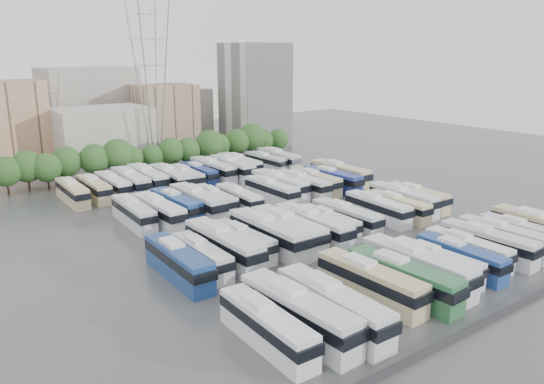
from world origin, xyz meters
TOP-DOWN VIEW (x-y plane):
  - ground at (0.00, 0.00)m, footprint 220.00×220.00m
  - parapet at (0.00, -33.00)m, footprint 56.00×0.50m
  - tree_line at (-0.03, 42.10)m, footprint 64.42×7.69m
  - city_buildings at (-7.46, 71.86)m, footprint 102.00×35.00m
  - apartment_tower at (34.00, 58.00)m, footprint 14.00×14.00m
  - electricity_pylon at (2.00, 50.00)m, footprint 9.00×6.91m
  - bus_r0_s0 at (-21.54, -24.05)m, footprint 2.96×11.93m
  - bus_r0_s1 at (-18.25, -24.22)m, footprint 3.43×13.63m
  - bus_r0_s2 at (-14.89, -25.02)m, footprint 3.18×13.40m
  - bus_r0_s4 at (-8.23, -23.28)m, footprint 3.19×12.79m
  - bus_r0_s5 at (-5.02, -24.70)m, footprint 3.49×13.08m
  - bus_r0_s6 at (-1.64, -23.76)m, footprint 3.20×13.56m
  - bus_r0_s7 at (1.58, -23.65)m, footprint 2.74×11.23m
  - bus_r0_s8 at (5.16, -24.42)m, footprint 2.74×11.15m
  - bus_r0_s9 at (8.10, -23.33)m, footprint 2.49×10.89m
  - bus_r0_s10 at (11.45, -23.82)m, footprint 3.06×12.17m
  - bus_r0_s11 at (14.97, -23.69)m, footprint 2.77×11.74m
  - bus_r0_s12 at (18.28, -24.31)m, footprint 2.47×11.27m
  - bus_r0_s13 at (21.43, -25.12)m, footprint 3.48×13.30m
  - bus_r1_s0 at (-21.30, -7.26)m, footprint 3.07×12.64m
  - bus_r1_s1 at (-18.10, -6.67)m, footprint 2.65×11.11m
  - bus_r1_s2 at (-14.92, -6.24)m, footprint 3.14×13.65m
  - bus_r1_s3 at (-11.66, -5.35)m, footprint 2.79×11.24m
  - bus_r1_s4 at (-8.25, -6.04)m, footprint 3.04×13.62m
  - bus_r1_s5 at (-5.15, -6.05)m, footprint 3.27×13.39m
  - bus_r1_s6 at (-1.71, -6.85)m, footprint 2.93×13.26m
  - bus_r1_s7 at (1.75, -6.18)m, footprint 2.57×10.82m
  - bus_r1_s8 at (5.04, -6.19)m, footprint 2.73×11.80m
  - bus_r1_s10 at (11.70, -5.87)m, footprint 3.11×11.83m
  - bus_r1_s11 at (15.01, -6.75)m, footprint 2.70×11.29m
  - bus_r1_s12 at (18.21, -5.14)m, footprint 3.20×12.58m
  - bus_r1_s13 at (21.50, -5.24)m, footprint 2.70×11.45m
  - bus_r2_s1 at (-18.10, 13.08)m, footprint 3.05×12.06m
  - bus_r2_s2 at (-15.04, 11.37)m, footprint 2.99×12.65m
  - bus_r2_s3 at (-11.49, 12.97)m, footprint 3.10×12.23m
  - bus_r2_s4 at (-8.40, 12.03)m, footprint 2.96×13.38m
  - bus_r2_s5 at (-5.05, 12.56)m, footprint 2.78×11.10m
  - bus_r2_s6 at (-1.66, 11.01)m, footprint 2.99×11.23m
  - bus_r2_s8 at (4.99, 11.36)m, footprint 2.69×12.08m
  - bus_r2_s9 at (8.03, 13.06)m, footprint 2.98×13.16m
  - bus_r2_s10 at (11.41, 11.25)m, footprint 2.90×12.59m
  - bus_r2_s11 at (14.96, 11.91)m, footprint 2.86×12.04m
  - bus_r2_s12 at (18.18, 10.88)m, footprint 3.29×12.68m
  - bus_r2_s13 at (21.69, 12.71)m, footprint 3.03×13.70m
  - bus_r3_s0 at (-21.69, 30.01)m, footprint 2.73×11.72m
  - bus_r3_s1 at (-18.05, 30.36)m, footprint 2.65×11.71m
  - bus_r3_s2 at (-14.75, 30.44)m, footprint 2.62×11.95m
  - bus_r3_s3 at (-11.68, 30.26)m, footprint 3.32×13.21m
  - bus_r3_s4 at (-8.33, 30.73)m, footprint 3.22×13.41m
  - bus_r3_s5 at (-4.93, 28.61)m, footprint 3.28×13.16m
  - bus_r3_s6 at (-1.64, 28.91)m, footprint 3.03×11.60m
  - bus_r3_s7 at (1.72, 30.04)m, footprint 2.63×11.23m
  - bus_r3_s8 at (4.81, 30.08)m, footprint 3.16×13.13m
  - bus_r3_s9 at (8.45, 28.93)m, footprint 3.59×13.60m
  - bus_r3_s10 at (11.45, 30.99)m, footprint 2.85×12.77m
  - bus_r3_s12 at (18.15, 31.20)m, footprint 3.06×11.48m
  - bus_r3_s13 at (21.29, 30.95)m, footprint 3.22×12.97m

SIDE VIEW (x-z plane):
  - ground at x=0.00m, z-range 0.00..0.00m
  - parapet at x=0.00m, z-range 0.00..0.50m
  - bus_r1_s7 at x=1.75m, z-range -0.03..3.35m
  - bus_r0_s9 at x=8.10m, z-range -0.03..3.38m
  - bus_r2_s5 at x=-5.05m, z-range -0.03..3.43m
  - bus_r1_s1 at x=-18.10m, z-range -0.03..3.44m
  - bus_r0_s8 at x=5.16m, z-range -0.03..3.45m
  - bus_r2_s6 at x=-1.66m, z-range -0.03..3.46m
  - bus_r1_s3 at x=-11.66m, z-range -0.03..3.47m
  - bus_r0_s7 at x=1.58m, z-range -0.03..3.47m
  - bus_r3_s7 at x=1.72m, z-range -0.03..3.48m
  - bus_r1_s11 at x=15.01m, z-range -0.03..3.50m
  - bus_r0_s12 at x=18.28m, z-range -0.03..3.50m
  - bus_r3_s12 at x=18.15m, z-range -0.03..3.53m
  - bus_r1_s13 at x=21.50m, z-range -0.03..3.54m
  - bus_r3_s6 at x=-1.64m, z-range -0.03..3.57m
  - bus_r3_s0 at x=-21.69m, z-range -0.03..3.63m
  - bus_r3_s1 at x=-18.05m, z-range -0.03..3.63m
  - bus_r0_s11 at x=14.97m, z-range -0.03..3.64m
  - bus_r1_s10 at x=11.70m, z-range -0.03..3.65m
  - bus_r1_s8 at x=5.04m, z-range -0.03..3.66m
  - bus_r0_s0 at x=-21.54m, z-range -0.03..3.69m
  - bus_r3_s2 at x=-14.75m, z-range -0.03..3.71m
  - bus_r2_s1 at x=-18.10m, z-range -0.03..3.72m
  - bus_r2_s11 at x=14.96m, z-range -0.03..3.73m
  - bus_r2_s8 at x=4.99m, z-range -0.03..3.75m
  - bus_r0_s10 at x=11.45m, z-range -0.03..3.76m
  - bus_r2_s3 at x=-11.49m, z-range -0.03..3.78m
  - bus_r1_s12 at x=18.21m, z-range -0.04..3.88m
  - bus_r2_s10 at x=11.41m, z-range -0.04..3.90m
  - bus_r2_s12 at x=18.18m, z-range -0.04..3.91m
  - bus_r1_s0 at x=-21.30m, z-range -0.04..3.91m
  - bus_r2_s2 at x=-15.04m, z-range -0.04..3.92m
  - bus_r0_s4 at x=-8.23m, z-range -0.04..3.95m
  - bus_r3_s10 at x=11.45m, z-range -0.04..3.97m
  - bus_r3_s13 at x=21.29m, z-range -0.04..4.01m
  - bus_r0_s5 at x=-5.02m, z-range -0.04..4.03m
  - bus_r3_s8 at x=4.81m, z-range -0.04..4.06m
  - bus_r3_s5 at x=-4.93m, z-range -0.04..4.06m
  - bus_r3_s3 at x=-11.68m, z-range -0.04..4.08m
  - bus_r2_s9 at x=8.03m, z-range -0.04..4.08m
  - bus_r0_s13 at x=21.43m, z-range -0.04..4.10m
  - bus_r1_s6 at x=-1.71m, z-range -0.04..4.12m
  - bus_r1_s5 at x=-5.15m, z-range -0.04..4.14m
  - bus_r0_s2 at x=-14.89m, z-range -0.04..4.15m
  - bus_r3_s4 at x=-8.33m, z-range -0.04..4.15m
  - bus_r2_s4 at x=-8.40m, z-range -0.04..4.16m
  - bus_r3_s9 at x=8.45m, z-range -0.04..4.19m
  - bus_r0_s6 at x=-1.64m, z-range -0.04..4.20m
  - bus_r0_s1 at x=-18.25m, z-range -0.04..4.21m
  - bus_r1_s4 at x=-8.25m, z-range -0.04..4.23m
  - bus_r1_s2 at x=-14.92m, z-range -0.04..4.23m
  - bus_r2_s13 at x=21.69m, z-range -0.04..4.26m
  - tree_line at x=-0.03m, z-range 0.28..8.36m
  - city_buildings at x=-7.46m, z-range -2.13..17.87m
  - apartment_tower at x=34.00m, z-range 0.00..26.00m
  - electricity_pylon at x=2.00m, z-range 1.75..35.57m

